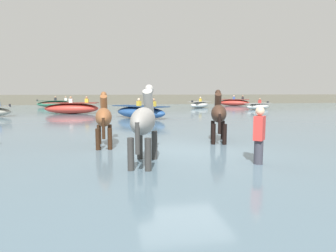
{
  "coord_description": "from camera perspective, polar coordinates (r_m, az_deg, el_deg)",
  "views": [
    {
      "loc": [
        -1.78,
        -7.71,
        1.94
      ],
      "look_at": [
        -0.12,
        1.55,
        0.83
      ],
      "focal_mm": 30.54,
      "sensor_mm": 36.0,
      "label": 1
    }
  ],
  "objects": [
    {
      "name": "person_wading_mid",
      "position": [
        6.72,
        17.69,
        -2.78
      ],
      "size": [
        0.36,
        0.37,
        1.63
      ],
      "color": "#383842",
      "rests_on": "ground"
    },
    {
      "name": "horse_lead_grey",
      "position": [
        6.42,
        -4.83,
        0.64
      ],
      "size": [
        0.88,
        1.97,
        2.13
      ],
      "color": "gray",
      "rests_on": "ground"
    },
    {
      "name": "horse_flank_chestnut",
      "position": [
        8.73,
        -12.7,
        1.46
      ],
      "size": [
        0.51,
        1.8,
        1.97
      ],
      "color": "brown",
      "rests_on": "ground"
    },
    {
      "name": "boat_mid_channel",
      "position": [
        28.67,
        17.57,
        3.8
      ],
      "size": [
        3.23,
        2.28,
        1.07
      ],
      "color": "silver",
      "rests_on": "water_surface"
    },
    {
      "name": "horse_trailing_dark_bay",
      "position": [
        9.51,
        10.06,
        2.19
      ],
      "size": [
        0.9,
        1.87,
        2.04
      ],
      "color": "#382319",
      "rests_on": "ground"
    },
    {
      "name": "ground_plane",
      "position": [
        8.15,
        2.77,
        -7.06
      ],
      "size": [
        120.0,
        120.0,
        0.0
      ],
      "primitive_type": "plane",
      "color": "#666051"
    },
    {
      "name": "boat_mid_outer",
      "position": [
        33.99,
        -21.52,
        4.15
      ],
      "size": [
        3.97,
        1.68,
        1.18
      ],
      "color": "#337556",
      "rests_on": "water_surface"
    },
    {
      "name": "far_shoreline",
      "position": [
        40.09,
        -7.63,
        5.05
      ],
      "size": [
        80.0,
        2.4,
        1.62
      ],
      "primitive_type": "cube",
      "color": "#605B4C",
      "rests_on": "ground"
    },
    {
      "name": "boat_far_inshore",
      "position": [
        17.84,
        -5.57,
        2.79
      ],
      "size": [
        3.58,
        3.93,
        1.26
      ],
      "color": "#28518E",
      "rests_on": "water_surface"
    },
    {
      "name": "boat_distant_west",
      "position": [
        22.85,
        -18.66,
        3.39
      ],
      "size": [
        4.14,
        1.9,
        1.32
      ],
      "color": "#BC382D",
      "rests_on": "water_surface"
    },
    {
      "name": "water_surface",
      "position": [
        17.89,
        -4.4,
        1.01
      ],
      "size": [
        90.0,
        90.0,
        0.33
      ],
      "primitive_type": "cube",
      "color": "slate",
      "rests_on": "ground"
    },
    {
      "name": "boat_distant_east",
      "position": [
        35.81,
        13.0,
        4.61
      ],
      "size": [
        3.9,
        2.94,
        1.26
      ],
      "color": "#BC382D",
      "rests_on": "water_surface"
    },
    {
      "name": "boat_near_port",
      "position": [
        30.13,
        6.34,
        4.27
      ],
      "size": [
        3.06,
        3.02,
        1.15
      ],
      "color": "silver",
      "rests_on": "water_surface"
    }
  ]
}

